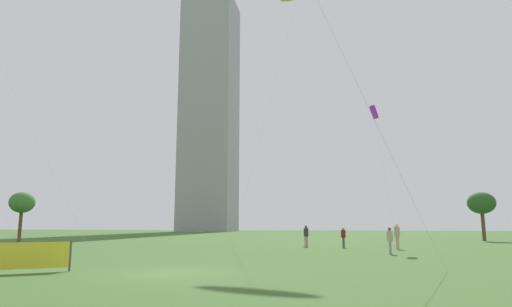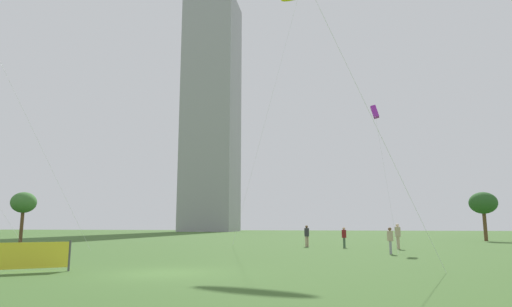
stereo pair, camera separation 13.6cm
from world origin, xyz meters
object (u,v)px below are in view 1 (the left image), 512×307
object	(u,v)px
person_standing_2	(390,239)
kite_flying_2	(374,113)
person_standing_0	(306,234)
park_tree_2	(481,203)
park_tree_1	(22,203)
event_banner	(32,256)
person_standing_3	(397,234)
distant_highrise_0	(210,112)
person_standing_1	(343,236)

from	to	relation	value
person_standing_2	kite_flying_2	distance (m)	14.60
person_standing_0	park_tree_2	bearing A→B (deg)	179.39
person_standing_2	kite_flying_2	bearing A→B (deg)	-174.14
person_standing_0	person_standing_2	bearing A→B (deg)	81.45
person_standing_0	park_tree_1	distance (m)	27.15
park_tree_2	event_banner	xyz separation A→B (m)	(-25.28, -40.23, -3.58)
person_standing_3	person_standing_0	bearing A→B (deg)	59.08
distant_highrise_0	person_standing_0	bearing A→B (deg)	-69.39
kite_flying_2	person_standing_3	bearing A→B (deg)	-74.40
person_standing_1	park_tree_1	xyz separation A→B (m)	(-30.03, -0.28, 2.92)
person_standing_2	event_banner	distance (m)	19.66
person_standing_0	kite_flying_2	distance (m)	12.21
person_standing_0	person_standing_3	world-z (taller)	person_standing_3
distant_highrise_0	event_banner	distance (m)	117.71
distant_highrise_0	event_banner	xyz separation A→B (m)	(31.84, -107.70, -35.24)
person_standing_0	person_standing_1	bearing A→B (deg)	118.91
park_tree_1	person_standing_3	bearing A→B (deg)	-1.51
person_standing_2	person_standing_0	bearing A→B (deg)	-138.29
kite_flying_2	park_tree_2	distance (m)	21.20
person_standing_2	park_tree_1	xyz separation A→B (m)	(-33.13, 7.00, 2.91)
person_standing_1	event_banner	world-z (taller)	person_standing_1
person_standing_2	distant_highrise_0	bearing A→B (deg)	-149.53
person_standing_2	park_tree_2	size ratio (longest dim) A/B	0.29
person_standing_3	kite_flying_2	bearing A→B (deg)	0.70
person_standing_0	park_tree_1	xyz separation A→B (m)	(-26.98, -1.12, 2.83)
person_standing_1	person_standing_2	xyz separation A→B (m)	(3.09, -7.28, 0.01)
park_tree_2	distant_highrise_0	size ratio (longest dim) A/B	0.08
park_tree_2	distant_highrise_0	world-z (taller)	distant_highrise_0
person_standing_1	kite_flying_2	size ratio (longest dim) A/B	0.13
person_standing_3	park_tree_1	size ratio (longest dim) A/B	0.38
park_tree_1	event_banner	bearing A→B (deg)	-47.34
person_standing_0	event_banner	world-z (taller)	person_standing_0
person_standing_3	distant_highrise_0	size ratio (longest dim) A/B	0.03
person_standing_0	park_tree_2	world-z (taller)	park_tree_2
person_standing_3	distant_highrise_0	world-z (taller)	distant_highrise_0
person_standing_1	park_tree_1	bearing A→B (deg)	-108.46
park_tree_2	distant_highrise_0	bearing A→B (deg)	130.24
person_standing_3	kite_flying_2	world-z (taller)	kite_flying_2
person_standing_1	person_standing_2	distance (m)	7.91
event_banner	kite_flying_2	bearing A→B (deg)	61.19
person_standing_0	person_standing_2	distance (m)	10.19
kite_flying_2	event_banner	distance (m)	29.77
person_standing_3	park_tree_2	world-z (taller)	park_tree_2
park_tree_1	event_banner	xyz separation A→B (m)	(19.54, -21.20, -3.22)
person_standing_0	person_standing_3	bearing A→B (deg)	118.27
person_standing_1	park_tree_2	distance (m)	24.10
person_standing_0	distant_highrise_0	size ratio (longest dim) A/B	0.02
event_banner	distant_highrise_0	bearing A→B (deg)	106.47
kite_flying_2	distant_highrise_0	distance (m)	97.96
person_standing_2	event_banner	xyz separation A→B (m)	(-13.59, -14.21, -0.31)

